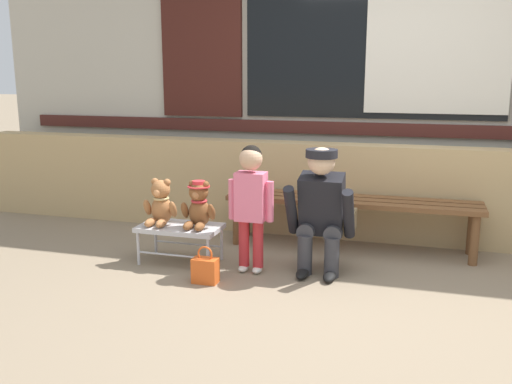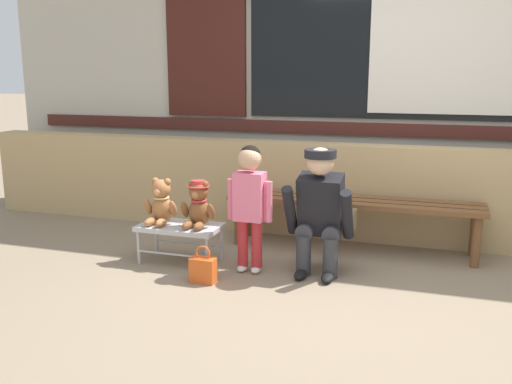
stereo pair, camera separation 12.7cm
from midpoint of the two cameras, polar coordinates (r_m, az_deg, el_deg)
ground_plane at (r=3.84m, az=7.40°, el=-10.51°), size 60.00×60.00×0.00m
brick_low_wall at (r=5.07m, az=10.11°, el=0.01°), size 7.75×0.25×0.85m
shop_facade at (r=5.49m, az=11.36°, el=15.91°), size 7.91×0.26×3.71m
wooden_bench_long at (r=4.73m, az=8.98°, el=-1.45°), size 2.10×0.40×0.44m
small_display_bench at (r=4.42m, az=-8.59°, el=-3.83°), size 0.64×0.36×0.30m
teddy_bear_plain at (r=4.44m, az=-10.54°, el=-1.19°), size 0.28×0.26×0.36m
teddy_bear_with_hat at (r=4.31m, az=-6.74°, el=-1.36°), size 0.28×0.27×0.36m
child_standing at (r=4.09m, az=-1.41°, el=-0.29°), size 0.35×0.18×0.96m
adult_crouching at (r=4.13m, az=5.95°, el=-1.83°), size 0.50×0.49×0.95m
handbag_on_ground at (r=4.03m, az=-6.12°, el=-7.92°), size 0.18×0.11×0.27m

